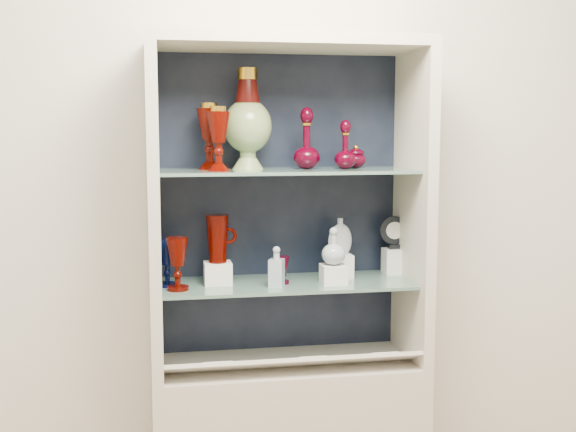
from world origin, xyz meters
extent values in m
cube|color=beige|center=(0.00, 1.75, 1.40)|extent=(3.50, 0.02, 2.80)
cube|color=black|center=(0.00, 1.72, 1.32)|extent=(0.98, 0.02, 1.15)
cube|color=beige|center=(-0.48, 1.53, 1.32)|extent=(0.04, 0.40, 1.15)
cube|color=beige|center=(0.48, 1.53, 1.32)|extent=(0.04, 0.40, 1.15)
cube|color=beige|center=(0.00, 1.53, 1.92)|extent=(1.00, 0.40, 0.04)
cube|color=slate|center=(0.00, 1.55, 1.04)|extent=(0.92, 0.34, 0.01)
cube|color=slate|center=(0.00, 1.55, 1.46)|extent=(0.92, 0.34, 0.01)
cube|color=beige|center=(0.00, 1.42, 0.78)|extent=(0.92, 0.17, 0.09)
cube|color=white|center=(0.33, 1.42, 0.80)|extent=(0.10, 0.06, 0.03)
cube|color=white|center=(-0.27, 1.42, 0.80)|extent=(0.10, 0.06, 0.03)
cube|color=white|center=(0.07, 1.42, 0.80)|extent=(0.10, 0.06, 0.03)
cube|color=silver|center=(-0.26, 1.56, 1.09)|extent=(0.10, 0.10, 0.08)
cube|color=silver|center=(0.21, 1.59, 1.09)|extent=(0.09, 0.09, 0.09)
cube|color=silver|center=(0.16, 1.49, 1.08)|extent=(0.09, 0.09, 0.07)
cube|color=silver|center=(0.44, 1.63, 1.10)|extent=(0.08, 0.08, 0.10)
camera|label=1|loc=(-0.46, -1.05, 1.62)|focal=45.00mm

